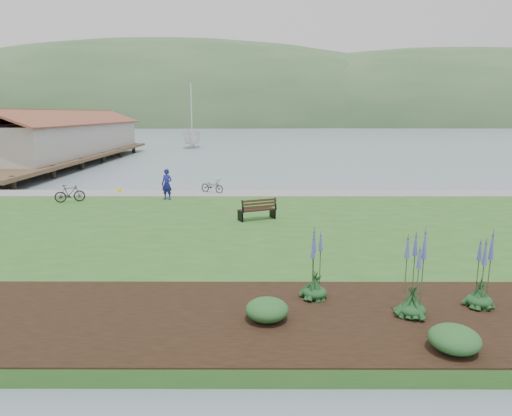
{
  "coord_description": "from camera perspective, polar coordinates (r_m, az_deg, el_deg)",
  "views": [
    {
      "loc": [
        -0.39,
        -19.63,
        5.04
      ],
      "look_at": [
        -0.44,
        -1.64,
        1.3
      ],
      "focal_mm": 32.0,
      "sensor_mm": 36.0,
      "label": 1
    }
  ],
  "objects": [
    {
      "name": "pannier",
      "position": [
        28.43,
        -16.74,
        2.13
      ],
      "size": [
        0.22,
        0.28,
        0.27
      ],
      "primitive_type": "cube",
      "rotation": [
        0.0,
        0.0,
        -0.25
      ],
      "color": "yellow",
      "rests_on": "lawn"
    },
    {
      "name": "ground",
      "position": [
        20.27,
        1.25,
        -2.66
      ],
      "size": [
        600.0,
        600.0,
        0.0
      ],
      "primitive_type": "plane",
      "color": "slate",
      "rests_on": "ground"
    },
    {
      "name": "sailboat",
      "position": [
        69.49,
        -7.95,
        7.48
      ],
      "size": [
        11.59,
        11.79,
        29.66
      ],
      "primitive_type": "imported",
      "rotation": [
        0.0,
        0.0,
        0.03
      ],
      "color": "silver",
      "rests_on": "ground"
    },
    {
      "name": "shrub_1",
      "position": [
        10.12,
        23.56,
        -14.78
      ],
      "size": [
        1.0,
        1.0,
        0.5
      ],
      "primitive_type": "ellipsoid",
      "color": "#1E4C21",
      "rests_on": "garden_bed"
    },
    {
      "name": "lawn",
      "position": [
        18.29,
        1.36,
        -3.61
      ],
      "size": [
        34.0,
        20.0,
        0.4
      ],
      "primitive_type": "cube",
      "color": "#295A1F",
      "rests_on": "ground"
    },
    {
      "name": "bicycle_b",
      "position": [
        26.21,
        -22.25,
        1.69
      ],
      "size": [
        1.03,
        1.58,
        0.92
      ],
      "primitive_type": "imported",
      "rotation": [
        0.0,
        0.0,
        1.99
      ],
      "color": "black",
      "rests_on": "lawn"
    },
    {
      "name": "shoreline_path",
      "position": [
        26.93,
        0.98,
        1.86
      ],
      "size": [
        34.0,
        2.2,
        0.03
      ],
      "primitive_type": "cube",
      "color": "gray",
      "rests_on": "lawn"
    },
    {
      "name": "echium_0",
      "position": [
        11.09,
        19.15,
        -8.22
      ],
      "size": [
        0.62,
        0.62,
        2.29
      ],
      "color": "#153B1B",
      "rests_on": "garden_bed"
    },
    {
      "name": "far_hillside",
      "position": [
        190.79,
        6.39,
        10.17
      ],
      "size": [
        580.0,
        80.0,
        38.0
      ],
      "primitive_type": null,
      "color": "#355731",
      "rests_on": "ground"
    },
    {
      "name": "echium_1",
      "position": [
        12.29,
        26.38,
        -7.65
      ],
      "size": [
        0.62,
        0.62,
        2.07
      ],
      "color": "#153B1B",
      "rests_on": "garden_bed"
    },
    {
      "name": "shrub_0",
      "position": [
        10.58,
        1.39,
        -12.58
      ],
      "size": [
        0.99,
        0.99,
        0.49
      ],
      "primitive_type": "ellipsoid",
      "color": "#1E4C21",
      "rests_on": "garden_bed"
    },
    {
      "name": "garden_bed",
      "position": [
        11.38,
        17.91,
        -12.83
      ],
      "size": [
        24.0,
        4.4,
        0.04
      ],
      "primitive_type": "cube",
      "color": "black",
      "rests_on": "lawn"
    },
    {
      "name": "person",
      "position": [
        25.39,
        -11.09,
        3.26
      ],
      "size": [
        0.83,
        0.69,
        1.98
      ],
      "primitive_type": "imported",
      "rotation": [
        0.0,
        0.0,
        -0.31
      ],
      "color": "navy",
      "rests_on": "lawn"
    },
    {
      "name": "bicycle_a",
      "position": [
        27.26,
        -5.5,
        2.75
      ],
      "size": [
        1.23,
        1.61,
        0.81
      ],
      "primitive_type": "imported",
      "rotation": [
        0.0,
        0.0,
        1.06
      ],
      "color": "black",
      "rests_on": "lawn"
    },
    {
      "name": "echium_4",
      "position": [
        11.61,
        7.45,
        -7.39
      ],
      "size": [
        0.62,
        0.62,
        2.15
      ],
      "color": "#153B1B",
      "rests_on": "garden_bed"
    },
    {
      "name": "pier_pavilion",
      "position": [
        51.12,
        -22.64,
        8.17
      ],
      "size": [
        8.0,
        36.0,
        5.4
      ],
      "color": "#4C3826",
      "rests_on": "ground"
    },
    {
      "name": "park_bench",
      "position": [
        20.14,
        0.21,
        -0.12
      ],
      "size": [
        1.75,
        1.25,
        1.01
      ],
      "rotation": [
        0.0,
        0.0,
        0.41
      ],
      "color": "black",
      "rests_on": "lawn"
    }
  ]
}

